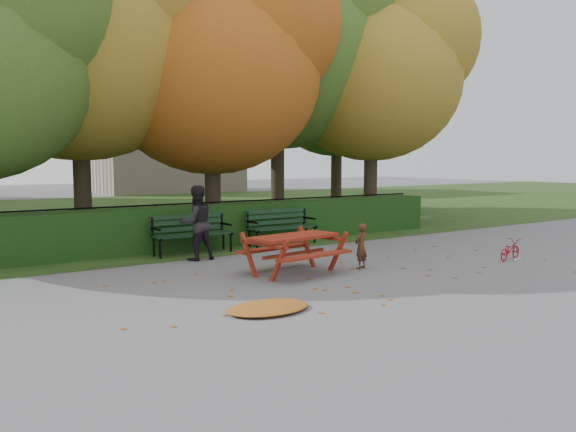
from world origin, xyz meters
TOP-DOWN VIEW (x-y plane):
  - ground at (0.00, 0.00)m, footprint 90.00×90.00m
  - grass_strip at (0.00, 14.00)m, footprint 90.00×90.00m
  - building_right at (8.00, 28.00)m, footprint 9.00×6.00m
  - hedge at (0.00, 4.50)m, footprint 13.00×0.90m
  - iron_fence at (0.00, 5.30)m, footprint 14.00×0.04m
  - tree_b at (-2.44, 6.75)m, footprint 6.72×6.40m
  - tree_c at (0.83, 5.96)m, footprint 6.30×6.00m
  - tree_d at (3.88, 7.23)m, footprint 7.14×6.80m
  - tree_e at (6.52, 5.77)m, footprint 6.09×5.80m
  - tree_g at (8.33, 9.76)m, footprint 6.30×6.00m
  - bench_left at (-1.30, 3.70)m, footprint 1.80×0.57m
  - bench_right at (1.10, 3.70)m, footprint 1.80×0.57m
  - picnic_table at (-0.68, 0.55)m, footprint 1.85×1.57m
  - leaf_pile at (-2.44, -1.35)m, footprint 1.34×1.01m
  - leaf_scatter at (0.00, 0.30)m, footprint 9.00×5.70m
  - child at (0.67, 0.22)m, footprint 0.37×0.31m
  - adult at (-1.55, 2.88)m, footprint 0.77×0.60m
  - bicycle at (3.92, -0.81)m, footprint 0.85×0.42m

SIDE VIEW (x-z plane):
  - ground at x=0.00m, z-range 0.00..0.00m
  - grass_strip at x=0.00m, z-range 0.01..0.01m
  - leaf_scatter at x=0.00m, z-range 0.00..0.01m
  - leaf_pile at x=-2.44m, z-range 0.00..0.09m
  - bicycle at x=3.92m, z-range 0.00..0.43m
  - child at x=0.67m, z-range 0.00..0.88m
  - hedge at x=0.00m, z-range 0.00..1.00m
  - bench_left at x=-1.30m, z-range 0.08..0.96m
  - bench_right at x=1.10m, z-range 0.08..0.96m
  - iron_fence at x=0.00m, z-range 0.03..1.05m
  - picnic_table at x=-0.68m, z-range 0.15..0.97m
  - adult at x=-1.55m, z-range 0.00..1.57m
  - tree_c at x=0.83m, z-range 0.82..8.82m
  - tree_e at x=6.52m, z-range 1.01..9.16m
  - tree_g at x=8.33m, z-range 1.10..9.65m
  - tree_b at x=-2.44m, z-range 1.01..9.80m
  - tree_d at x=3.88m, z-range 1.19..10.77m
  - building_right at x=8.00m, z-range 0.00..12.00m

